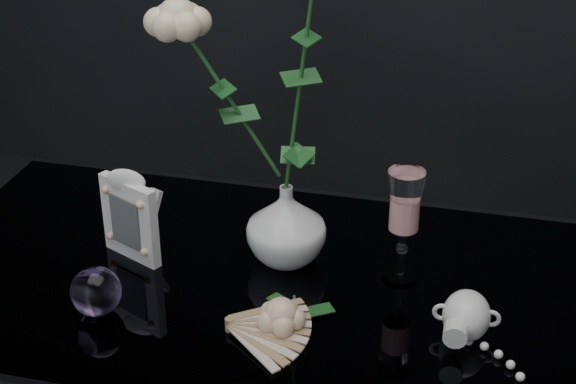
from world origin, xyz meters
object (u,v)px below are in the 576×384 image
(wine_glass, at_px, (403,226))
(loose_rose, at_px, (281,315))
(picture_frame, at_px, (129,214))
(pearl_jar, at_px, (467,313))
(paperweight, at_px, (96,292))
(vase, at_px, (286,224))

(wine_glass, relative_size, loose_rose, 1.21)
(loose_rose, bearing_deg, picture_frame, 150.71)
(wine_glass, relative_size, pearl_jar, 0.75)
(wine_glass, bearing_deg, picture_frame, -174.18)
(picture_frame, distance_m, paperweight, 0.16)
(vase, xyz_separation_m, pearl_jar, (0.28, -0.13, -0.03))
(paperweight, bearing_deg, loose_rose, 4.82)
(picture_frame, distance_m, pearl_jar, 0.53)
(picture_frame, bearing_deg, paperweight, -61.59)
(pearl_jar, bearing_deg, loose_rose, -168.90)
(paperweight, bearing_deg, picture_frame, 93.69)
(vase, bearing_deg, paperweight, -138.67)
(picture_frame, bearing_deg, pearl_jar, 16.29)
(paperweight, relative_size, loose_rose, 0.49)
(wine_glass, relative_size, picture_frame, 1.16)
(picture_frame, bearing_deg, wine_glass, 30.55)
(vase, height_order, paperweight, vase)
(wine_glass, xyz_separation_m, picture_frame, (-0.42, -0.04, -0.01))
(wine_glass, bearing_deg, vase, 178.42)
(loose_rose, bearing_deg, paperweight, -179.00)
(paperweight, xyz_separation_m, loose_rose, (0.26, 0.02, -0.01))
(loose_rose, xyz_separation_m, pearl_jar, (0.25, 0.05, 0.01))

